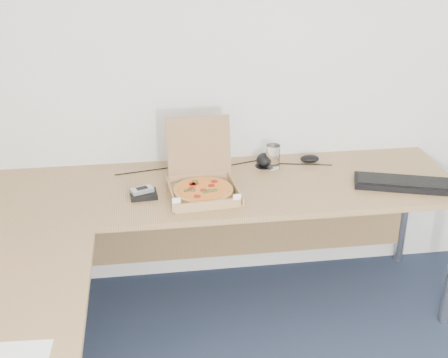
{
  "coord_description": "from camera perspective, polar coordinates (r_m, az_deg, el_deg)",
  "views": [
    {
      "loc": [
        -0.81,
        -1.28,
        2.02
      ],
      "look_at": [
        -0.45,
        1.28,
        0.82
      ],
      "focal_mm": 47.96,
      "sensor_mm": 36.0,
      "label": 1
    }
  ],
  "objects": [
    {
      "name": "desk",
      "position": [
        2.61,
        -7.26,
        -5.68
      ],
      "size": [
        2.5,
        2.2,
        0.73
      ],
      "color": "#A17949",
      "rests_on": "ground"
    },
    {
      "name": "pizza_box",
      "position": [
        2.9,
        -2.03,
        -0.68
      ],
      "size": [
        0.32,
        0.38,
        0.33
      ],
      "rotation": [
        0.0,
        0.0,
        0.09
      ],
      "color": "#A87C4F",
      "rests_on": "desk"
    },
    {
      "name": "drinking_glass",
      "position": [
        3.18,
        4.69,
        2.15
      ],
      "size": [
        0.07,
        0.07,
        0.13
      ],
      "primitive_type": "cylinder",
      "color": "white",
      "rests_on": "desk"
    },
    {
      "name": "keyboard",
      "position": [
        3.11,
        16.59,
        -0.41
      ],
      "size": [
        0.49,
        0.3,
        0.03
      ],
      "primitive_type": "cube",
      "rotation": [
        0.0,
        0.0,
        -0.31
      ],
      "color": "black",
      "rests_on": "desk"
    },
    {
      "name": "mouse",
      "position": [
        3.29,
        8.16,
        1.94
      ],
      "size": [
        0.11,
        0.08,
        0.04
      ],
      "primitive_type": "ellipsoid",
      "rotation": [
        0.0,
        0.0,
        0.08
      ],
      "color": "black",
      "rests_on": "desk"
    },
    {
      "name": "wallet",
      "position": [
        2.9,
        -7.67,
        -1.48
      ],
      "size": [
        0.13,
        0.11,
        0.02
      ],
      "primitive_type": "cube",
      "rotation": [
        0.0,
        0.0,
        0.07
      ],
      "color": "black",
      "rests_on": "desk"
    },
    {
      "name": "phone",
      "position": [
        2.9,
        -7.82,
        -1.05
      ],
      "size": [
        0.12,
        0.09,
        0.02
      ],
      "primitive_type": "cube",
      "rotation": [
        0.0,
        0.0,
        0.36
      ],
      "color": "#B2B5BA",
      "rests_on": "wallet"
    },
    {
      "name": "dome_speaker",
      "position": [
        3.2,
        3.86,
        1.89
      ],
      "size": [
        0.1,
        0.1,
        0.08
      ],
      "primitive_type": "ellipsoid",
      "color": "black",
      "rests_on": "desk"
    },
    {
      "name": "cable_bundle",
      "position": [
        3.19,
        -0.38,
        1.15
      ],
      "size": [
        0.56,
        0.11,
        0.01
      ],
      "primitive_type": null,
      "rotation": [
        0.0,
        0.0,
        0.14
      ],
      "color": "black",
      "rests_on": "desk"
    }
  ]
}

